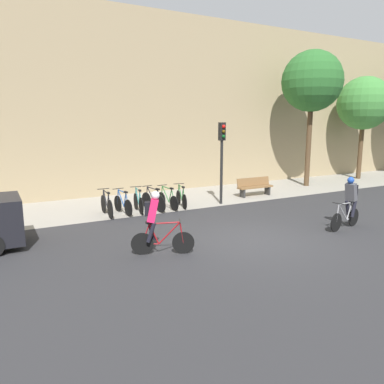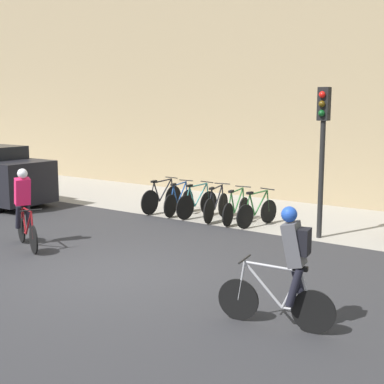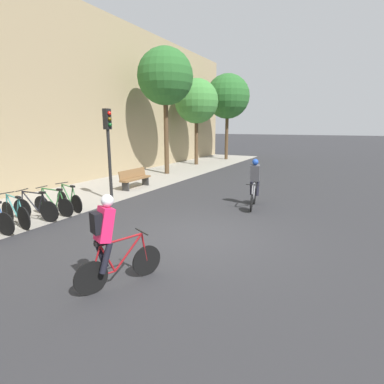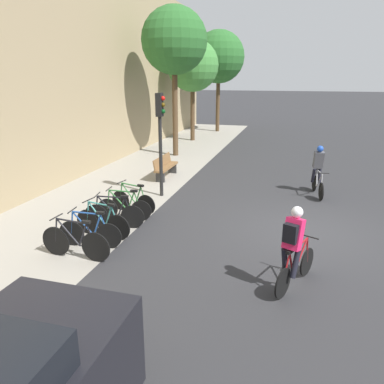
{
  "view_description": "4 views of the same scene",
  "coord_description": "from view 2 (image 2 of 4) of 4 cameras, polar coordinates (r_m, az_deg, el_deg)",
  "views": [
    {
      "loc": [
        -6.82,
        -8.67,
        3.53
      ],
      "look_at": [
        -0.91,
        2.24,
        1.21
      ],
      "focal_mm": 35.0,
      "sensor_mm": 36.0,
      "label": 1
    },
    {
      "loc": [
        6.75,
        -6.95,
        3.09
      ],
      "look_at": [
        -0.1,
        2.55,
        1.21
      ],
      "focal_mm": 50.0,
      "sensor_mm": 36.0,
      "label": 2
    },
    {
      "loc": [
        -6.81,
        -3.31,
        2.89
      ],
      "look_at": [
        1.11,
        0.82,
        0.92
      ],
      "focal_mm": 28.0,
      "sensor_mm": 36.0,
      "label": 3
    },
    {
      "loc": [
        -9.89,
        0.41,
        4.07
      ],
      "look_at": [
        -0.7,
        3.0,
        1.09
      ],
      "focal_mm": 35.0,
      "sensor_mm": 36.0,
      "label": 4
    }
  ],
  "objects": [
    {
      "name": "parked_bike_5",
      "position": [
        14.02,
        6.96,
        -2.06
      ],
      "size": [
        0.47,
        1.56,
        0.95
      ],
      "color": "black",
      "rests_on": "ground"
    },
    {
      "name": "kerb_strip",
      "position": [
        15.58,
        9.39,
        -2.42
      ],
      "size": [
        44.0,
        4.5,
        0.01
      ],
      "primitive_type": "cube",
      "color": "gray",
      "rests_on": "ground"
    },
    {
      "name": "parked_bike_4",
      "position": [
        14.33,
        4.73,
        -1.79
      ],
      "size": [
        0.46,
        1.63,
        0.94
      ],
      "color": "black",
      "rests_on": "ground"
    },
    {
      "name": "cyclist_grey",
      "position": [
        7.55,
        10.32,
        -7.54
      ],
      "size": [
        1.69,
        0.55,
        1.75
      ],
      "color": "black",
      "rests_on": "ground"
    },
    {
      "name": "parked_bike_3",
      "position": [
        14.66,
        2.59,
        -1.46
      ],
      "size": [
        0.49,
        1.67,
        0.97
      ],
      "color": "black",
      "rests_on": "ground"
    },
    {
      "name": "cyclist_pink",
      "position": [
        12.4,
        -17.51,
        -1.26
      ],
      "size": [
        1.59,
        0.77,
        1.75
      ],
      "color": "black",
      "rests_on": "ground"
    },
    {
      "name": "ground",
      "position": [
        10.17,
        -8.06,
        -8.66
      ],
      "size": [
        200.0,
        200.0,
        0.0
      ],
      "primitive_type": "plane",
      "color": "#2B2B2D"
    },
    {
      "name": "parked_bike_2",
      "position": [
        15.02,
        0.54,
        -1.18
      ],
      "size": [
        0.46,
        1.64,
        0.97
      ],
      "color": "black",
      "rests_on": "ground"
    },
    {
      "name": "traffic_light_pole",
      "position": [
        12.75,
        13.76,
        5.97
      ],
      "size": [
        0.26,
        0.3,
        3.52
      ],
      "color": "black",
      "rests_on": "ground"
    },
    {
      "name": "building_facade",
      "position": [
        17.65,
        13.57,
        13.29
      ],
      "size": [
        44.0,
        0.6,
        8.9
      ],
      "primitive_type": "cube",
      "color": "#9E8966",
      "rests_on": "ground"
    },
    {
      "name": "parked_bike_1",
      "position": [
        15.39,
        -1.39,
        -0.97
      ],
      "size": [
        0.46,
        1.61,
        0.96
      ],
      "color": "black",
      "rests_on": "ground"
    },
    {
      "name": "parked_bike_0",
      "position": [
        15.78,
        -3.25,
        -0.64
      ],
      "size": [
        0.46,
        1.78,
        0.99
      ],
      "color": "black",
      "rests_on": "ground"
    }
  ]
}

